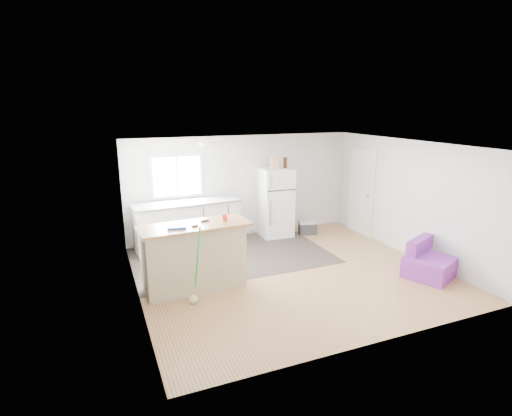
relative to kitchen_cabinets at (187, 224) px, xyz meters
The scene contains 19 objects.
room 2.67m from the kitchen_cabinets, 56.04° to the right, with size 5.51×5.01×2.41m.
vinyl_zone 1.26m from the kitchen_cabinets, 51.19° to the right, with size 4.05×2.50×0.00m, color #312924.
window 1.08m from the kitchen_cabinets, 107.34° to the left, with size 1.18×0.06×0.98m.
interior_door 4.24m from the kitchen_cabinets, ahead, with size 0.11×0.92×2.10m.
ceiling_fixture 2.07m from the kitchen_cabinets, 75.57° to the right, with size 0.30×0.30×0.07m, color white.
kitchen_cabinets is the anchor object (origin of this frame).
peninsula 2.12m from the kitchen_cabinets, 99.74° to the right, with size 1.90×0.82×1.14m.
refrigerator 2.17m from the kitchen_cabinets, ahead, with size 0.75×0.72×1.64m.
cooler 2.95m from the kitchen_cabinets, ahead, with size 0.50×0.40×0.33m.
purple_seat 4.96m from the kitchen_cabinets, 40.96° to the right, with size 1.04×1.04×0.66m.
cleaner_jug 2.20m from the kitchen_cabinets, 80.70° to the right, with size 0.16×0.12×0.32m.
mop 2.65m from the kitchen_cabinets, 100.76° to the right, with size 0.23×0.36×1.29m.
red_cup 2.19m from the kitchen_cabinets, 84.34° to the right, with size 0.08×0.08×0.12m, color red.
blue_tray 2.34m from the kitchen_cabinets, 106.66° to the right, with size 0.30×0.22×0.04m, color blue.
tool_a 2.08m from the kitchen_cabinets, 93.52° to the right, with size 0.14×0.05×0.03m, color black.
tool_b 2.31m from the kitchen_cabinets, 99.18° to the right, with size 0.10×0.04×0.03m, color black.
cardboard_box 2.44m from the kitchen_cabinets, ahead, with size 0.20×0.10×0.30m, color tan.
bottle_left 2.66m from the kitchen_cabinets, ahead, with size 0.07×0.07×0.25m, color #38170A.
bottle_right 2.69m from the kitchen_cabinets, ahead, with size 0.07×0.07×0.25m, color #38170A.
Camera 1 is at (-3.26, -6.24, 3.08)m, focal length 28.00 mm.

